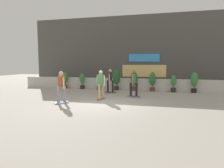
{
  "coord_description": "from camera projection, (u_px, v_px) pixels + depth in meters",
  "views": [
    {
      "loc": [
        2.99,
        -9.9,
        2.11
      ],
      "look_at": [
        0.0,
        1.5,
        0.9
      ],
      "focal_mm": 32.6,
      "sensor_mm": 36.0,
      "label": 1
    }
  ],
  "objects": [
    {
      "name": "potted_plant_7",
      "position": [
        194.0,
        81.0,
        14.48
      ],
      "size": [
        0.5,
        0.5,
        1.47
      ],
      "color": "black",
      "rests_on": "ground"
    },
    {
      "name": "building_backdrop",
      "position": [
        134.0,
        51.0,
        19.78
      ],
      "size": [
        20.0,
        2.08,
        6.5
      ],
      "color": "#4C4947",
      "rests_on": "ground"
    },
    {
      "name": "planter_wall",
      "position": [
        126.0,
        84.0,
        16.22
      ],
      "size": [
        18.0,
        0.4,
        0.9
      ],
      "primitive_type": "cube",
      "color": "beige",
      "rests_on": "ground"
    },
    {
      "name": "potted_plant_6",
      "position": [
        173.0,
        83.0,
        14.86
      ],
      "size": [
        0.38,
        0.38,
        1.24
      ],
      "color": "#2D2823",
      "rests_on": "ground"
    },
    {
      "name": "potted_plant_2",
      "position": [
        99.0,
        81.0,
        16.31
      ],
      "size": [
        0.38,
        0.38,
        1.23
      ],
      "color": "brown",
      "rests_on": "ground"
    },
    {
      "name": "skater_by_wall_right",
      "position": [
        101.0,
        83.0,
        11.78
      ],
      "size": [
        0.55,
        0.82,
        1.7
      ],
      "color": "#BF8C26",
      "rests_on": "ground"
    },
    {
      "name": "potted_plant_0",
      "position": [
        65.0,
        79.0,
        17.06
      ],
      "size": [
        0.44,
        0.44,
        1.36
      ],
      "color": "brown",
      "rests_on": "ground"
    },
    {
      "name": "skater_by_wall_left",
      "position": [
        134.0,
        82.0,
        12.57
      ],
      "size": [
        0.81,
        0.56,
        1.7
      ],
      "color": "#72338C",
      "rests_on": "ground"
    },
    {
      "name": "potted_plant_4",
      "position": [
        134.0,
        80.0,
        15.57
      ],
      "size": [
        0.51,
        0.51,
        1.49
      ],
      "color": "brown",
      "rests_on": "ground"
    },
    {
      "name": "ground_plane",
      "position": [
        105.0,
        104.0,
        10.5
      ],
      "size": [
        48.0,
        48.0,
        0.0
      ],
      "primitive_type": "plane",
      "color": "#A8A093"
    },
    {
      "name": "potted_plant_1",
      "position": [
        82.0,
        80.0,
        16.67
      ],
      "size": [
        0.4,
        0.4,
        1.28
      ],
      "color": "#2D2823",
      "rests_on": "ground"
    },
    {
      "name": "skater_foreground",
      "position": [
        110.0,
        80.0,
        14.35
      ],
      "size": [
        0.8,
        0.56,
        1.7
      ],
      "color": "black",
      "rests_on": "ground"
    },
    {
      "name": "skater_mid_plaza",
      "position": [
        61.0,
        86.0,
        10.59
      ],
      "size": [
        0.59,
        0.78,
        1.7
      ],
      "color": "#266699",
      "rests_on": "ground"
    },
    {
      "name": "potted_plant_3",
      "position": [
        116.0,
        78.0,
        15.92
      ],
      "size": [
        0.57,
        0.57,
        1.61
      ],
      "color": "#2D2823",
      "rests_on": "ground"
    },
    {
      "name": "potted_plant_5",
      "position": [
        152.0,
        80.0,
        15.23
      ],
      "size": [
        0.49,
        0.49,
        1.45
      ],
      "color": "brown",
      "rests_on": "ground"
    }
  ]
}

